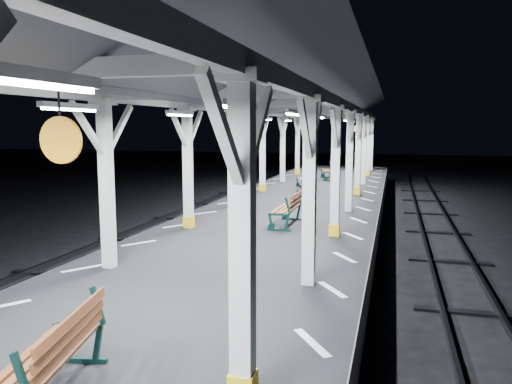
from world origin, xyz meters
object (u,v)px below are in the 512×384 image
at_px(bench_near, 54,355).
at_px(bench_far, 307,179).
at_px(bench_mid, 289,208).
at_px(bench_extra, 330,170).

height_order(bench_near, bench_far, bench_near).
bearing_deg(bench_mid, bench_far, 96.44).
height_order(bench_mid, bench_extra, bench_extra).
bearing_deg(bench_mid, bench_extra, 92.01).
distance_m(bench_mid, bench_extra, 12.71).
relative_size(bench_near, bench_mid, 1.08).
distance_m(bench_near, bench_far, 18.12).
relative_size(bench_near, bench_far, 1.11).
xyz_separation_m(bench_near, bench_far, (-0.53, 18.11, -0.05)).
bearing_deg(bench_extra, bench_far, -109.41).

